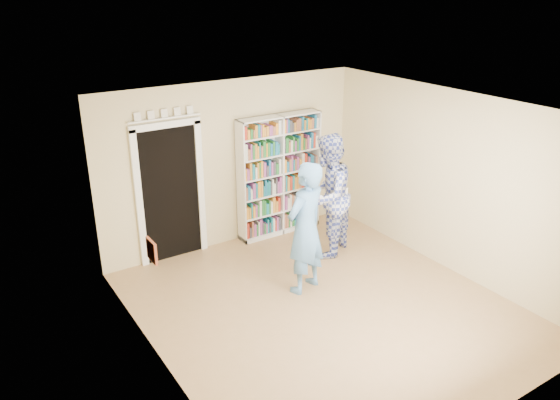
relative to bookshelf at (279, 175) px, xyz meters
The scene contains 11 objects.
floor 2.69m from the bookshelf, 108.77° to the right, with size 5.00×5.00×0.00m, color #9A754A.
ceiling 2.98m from the bookshelf, 108.77° to the right, with size 5.00×5.00×0.00m, color white.
wall_back 0.87m from the bookshelf, 168.94° to the left, with size 4.50×4.50×0.00m, color beige.
wall_left 3.86m from the bookshelf, 142.43° to the right, with size 5.00×5.00×0.00m, color beige.
wall_right 2.77m from the bookshelf, 58.20° to the right, with size 5.00×5.00×0.00m, color beige.
bookshelf is the anchor object (origin of this frame).
doorway 1.91m from the bookshelf, behind, with size 1.10×0.08×2.43m.
wall_art 3.73m from the bookshelf, 144.69° to the right, with size 0.03×0.25×0.25m, color maroon.
man_blue 1.95m from the bookshelf, 112.38° to the right, with size 0.69×0.45×1.90m, color #5588BD.
man_plaid 1.10m from the bookshelf, 80.49° to the right, with size 0.96×0.75×1.98m, color #33419D.
paper_sheet 1.30m from the bookshelf, 73.89° to the right, with size 0.20×0.01×0.29m, color white.
Camera 1 is at (-3.92, -4.93, 4.11)m, focal length 35.00 mm.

